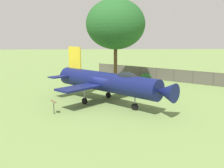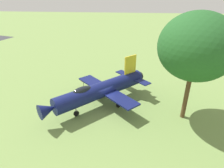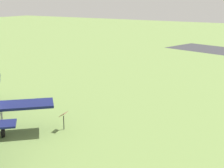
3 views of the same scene
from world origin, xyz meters
TOP-DOWN VIEW (x-y plane):
  - ground_plane at (0.00, 0.00)m, footprint 200.00×200.00m
  - display_jet at (-0.28, -0.27)m, footprint 11.32×11.26m
  - shade_tree at (8.87, -1.46)m, footprint 6.83×7.29m
  - info_plaque at (-3.22, 4.23)m, footprint 0.68×0.53m

SIDE VIEW (x-z plane):
  - ground_plane at x=0.00m, z-range 0.00..0.00m
  - info_plaque at x=-3.22m, z-range 0.28..1.43m
  - display_jet at x=-0.28m, z-range -0.52..4.61m
  - shade_tree at x=8.87m, z-range 2.25..12.97m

